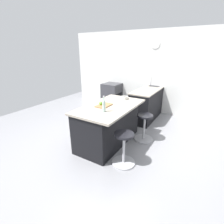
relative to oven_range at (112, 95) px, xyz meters
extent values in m
plane|color=gray|center=(2.44, 1.16, -0.44)|extent=(7.43, 7.43, 0.00)
cube|color=silver|center=(-0.35, 1.16, 0.87)|extent=(0.12, 5.72, 2.62)
cylinder|color=white|center=(-0.28, 1.39, 1.75)|extent=(0.03, 0.28, 0.28)
cube|color=black|center=(0.00, 1.49, 0.00)|extent=(2.29, 0.60, 0.87)
cube|color=#9E9384|center=(0.00, 1.49, 0.45)|extent=(2.29, 0.60, 0.03)
cube|color=#38383D|center=(-0.29, 1.49, 0.41)|extent=(0.44, 0.36, 0.12)
cylinder|color=#B7B7BC|center=(-0.29, 1.34, 0.61)|extent=(0.02, 0.02, 0.28)
cube|color=#38383D|center=(0.00, 0.00, 0.00)|extent=(0.60, 0.60, 0.87)
cube|color=black|center=(0.00, 0.30, -0.04)|extent=(0.44, 0.01, 0.32)
cube|color=black|center=(2.25, 1.26, -0.01)|extent=(1.60, 0.77, 0.86)
cube|color=#9E9384|center=(2.25, 1.31, 0.44)|extent=(1.66, 0.97, 0.04)
cylinder|color=#B7B7BC|center=(1.72, 1.92, -0.42)|extent=(0.44, 0.44, 0.03)
cylinder|color=#B7B7BC|center=(1.72, 1.92, -0.13)|extent=(0.05, 0.05, 0.57)
cylinder|color=black|center=(1.72, 1.92, 0.18)|extent=(0.36, 0.36, 0.04)
cylinder|color=#B7B7BC|center=(2.77, 1.92, -0.42)|extent=(0.44, 0.44, 0.03)
cylinder|color=#B7B7BC|center=(2.77, 1.92, -0.13)|extent=(0.05, 0.05, 0.57)
cylinder|color=black|center=(2.77, 1.92, 0.18)|extent=(0.36, 0.36, 0.04)
cube|color=olive|center=(2.32, 1.20, 0.47)|extent=(0.36, 0.24, 0.02)
sphere|color=#609E2D|center=(2.36, 1.15, 0.52)|extent=(0.07, 0.07, 0.07)
cylinder|color=silver|center=(2.61, 1.40, 0.57)|extent=(0.06, 0.06, 0.22)
cylinder|color=silver|center=(2.61, 1.40, 0.72)|extent=(0.03, 0.03, 0.08)
cylinder|color=#B7B7BC|center=(2.61, 1.40, 0.76)|extent=(0.03, 0.03, 0.02)
cylinder|color=silver|center=(1.64, 1.35, 0.49)|extent=(0.18, 0.18, 0.07)
cylinder|color=slate|center=(1.64, 1.35, 0.51)|extent=(0.15, 0.15, 0.04)
camera|label=1|loc=(5.11, 3.08, 1.58)|focal=26.61mm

